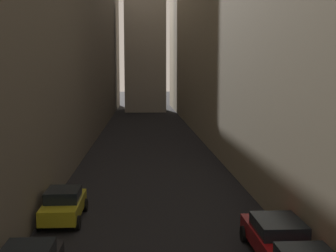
{
  "coord_description": "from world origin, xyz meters",
  "views": [
    {
      "loc": [
        -0.69,
        5.51,
        6.89
      ],
      "look_at": [
        0.0,
        17.2,
        5.52
      ],
      "focal_mm": 47.69,
      "sensor_mm": 36.0,
      "label": 1
    }
  ],
  "objects": [
    {
      "name": "building_block_right",
      "position": [
        10.73,
        50.0,
        12.03
      ],
      "size": [
        10.46,
        108.0,
        24.05
      ],
      "primitive_type": "cube",
      "color": "gray",
      "rests_on": "ground"
    },
    {
      "name": "parked_car_right_far",
      "position": [
        4.4,
        21.49,
        0.78
      ],
      "size": [
        2.06,
        4.37,
        1.47
      ],
      "rotation": [
        0.0,
        0.0,
        1.57
      ],
      "color": "maroon",
      "rests_on": "ground"
    },
    {
      "name": "ground_plane",
      "position": [
        0.0,
        48.0,
        0.0
      ],
      "size": [
        264.0,
        264.0,
        0.0
      ],
      "primitive_type": "plane",
      "color": "black"
    },
    {
      "name": "parked_car_left_far",
      "position": [
        -4.4,
        26.21,
        0.77
      ],
      "size": [
        1.87,
        3.98,
        1.52
      ],
      "rotation": [
        0.0,
        0.0,
        1.57
      ],
      "color": "#A59919",
      "rests_on": "ground"
    },
    {
      "name": "building_block_left",
      "position": [
        -10.7,
        50.0,
        11.32
      ],
      "size": [
        10.41,
        108.0,
        22.64
      ],
      "primitive_type": "cube",
      "color": "#60594F",
      "rests_on": "ground"
    }
  ]
}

